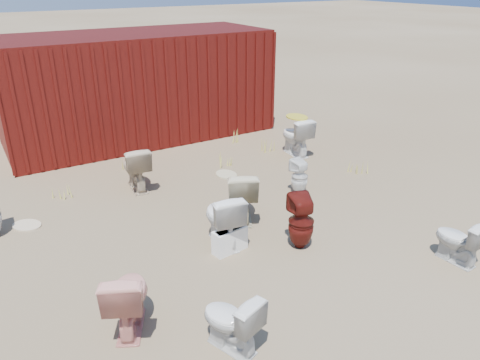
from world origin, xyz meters
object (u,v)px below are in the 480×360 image
toilet_back_beige_right (242,194)px  toilet_front_pink (127,298)px  toilet_back_yellowlid (296,136)px  toilet_back_beige_left (136,168)px  toilet_front_maroon (301,222)px  toilet_back_e (299,177)px  toilet_front_c (223,218)px  shipping_container (138,86)px  loose_tank (230,240)px  toilet_front_e (458,240)px  toilet_front_a (231,322)px

toilet_back_beige_right → toilet_front_pink: bearing=59.6°
toilet_front_pink → toilet_back_yellowlid: (4.87, 3.39, 0.02)m
toilet_back_beige_left → toilet_front_pink: bearing=76.1°
toilet_front_maroon → toilet_back_yellowlid: (2.23, 3.03, 0.01)m
toilet_back_beige_left → toilet_back_beige_right: bearing=124.7°
toilet_back_beige_right → toilet_back_e: bearing=-141.5°
toilet_front_c → toilet_back_yellowlid: bearing=-133.2°
shipping_container → loose_tank: 5.73m
toilet_front_maroon → toilet_back_beige_left: 3.38m
toilet_back_beige_left → toilet_back_e: (2.39, -1.69, -0.09)m
toilet_back_beige_right → loose_tank: 1.01m
toilet_front_pink → loose_tank: toilet_front_pink is taller
toilet_front_c → toilet_back_beige_left: size_ratio=1.01×
shipping_container → toilet_back_beige_left: shipping_container is taller
toilet_front_e → toilet_back_e: toilet_front_e is taller
toilet_back_beige_right → loose_tank: toilet_back_beige_right is taller
loose_tank → toilet_front_a: bearing=-127.7°
toilet_front_e → loose_tank: bearing=-39.6°
toilet_front_c → toilet_back_e: (1.99, 0.79, -0.09)m
toilet_front_maroon → toilet_front_a: bearing=49.8°
shipping_container → toilet_front_c: (-0.75, -5.35, -0.79)m
toilet_front_pink → toilet_back_yellowlid: size_ratio=0.96×
toilet_front_pink → loose_tank: bearing=-129.0°
toilet_front_c → toilet_back_beige_right: bearing=-131.5°
toilet_front_pink → toilet_back_e: size_ratio=1.23×
toilet_back_beige_left → loose_tank: (0.38, -2.70, -0.23)m
toilet_front_e → toilet_back_beige_left: size_ratio=0.80×
toilet_front_pink → toilet_front_e: toilet_front_pink is taller
toilet_back_e → loose_tank: (-2.01, -1.02, -0.15)m
toilet_front_pink → toilet_back_beige_left: 3.73m
shipping_container → loose_tank: size_ratio=12.00×
shipping_container → toilet_front_e: size_ratio=9.21×
toilet_front_pink → toilet_back_beige_left: size_ratio=0.97×
toilet_front_maroon → toilet_back_beige_left: bearing=-50.8°
toilet_front_c → shipping_container: bearing=-88.4°
toilet_front_maroon → toilet_front_pink: bearing=24.3°
toilet_back_yellowlid → toilet_front_a: bearing=50.8°
shipping_container → toilet_front_c: bearing=-97.9°
toilet_back_beige_right → toilet_back_e: 1.39m
toilet_front_a → toilet_back_beige_left: toilet_back_beige_left is taller
toilet_back_beige_left → toilet_back_beige_right: 2.22m
toilet_front_a → toilet_back_beige_left: size_ratio=0.84×
toilet_front_c → toilet_front_maroon: 1.11m
loose_tank → toilet_back_yellowlid: bearing=31.7°
toilet_front_pink → toilet_back_beige_right: bearing=-120.6°
toilet_back_beige_left → toilet_front_c: bearing=106.3°
toilet_front_c → toilet_front_e: size_ratio=1.26×
toilet_front_c → toilet_back_yellowlid: toilet_back_yellowlid is taller
toilet_front_a → toilet_back_yellowlid: toilet_back_yellowlid is taller
toilet_front_maroon → shipping_container: bearing=-71.9°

